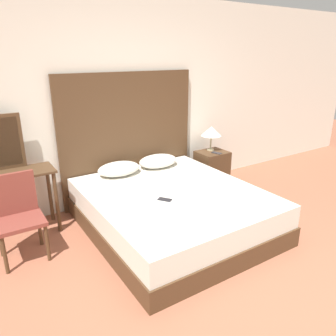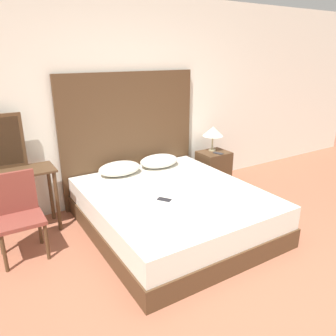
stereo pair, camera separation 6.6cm
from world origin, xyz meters
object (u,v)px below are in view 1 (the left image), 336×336
at_px(bed, 173,210).
at_px(table_lamp, 211,132).
at_px(nightstand, 212,169).
at_px(phone_on_nightstand, 217,153).
at_px(vanity_desk, 8,187).
at_px(phone_on_bed, 165,200).
at_px(chair, 18,212).

distance_m(bed, table_lamp, 1.65).
relative_size(nightstand, table_lamp, 1.48).
xyz_separation_m(nightstand, phone_on_nightstand, (0.00, -0.10, 0.28)).
distance_m(nightstand, vanity_desk, 2.87).
xyz_separation_m(nightstand, table_lamp, (0.02, 0.08, 0.57)).
relative_size(phone_on_bed, vanity_desk, 0.17).
height_order(nightstand, table_lamp, table_lamp).
bearing_deg(bed, nightstand, 32.08).
bearing_deg(phone_on_nightstand, nightstand, 90.00).
distance_m(table_lamp, chair, 2.93).
relative_size(phone_on_bed, table_lamp, 0.43).
height_order(phone_on_bed, chair, chair).
xyz_separation_m(vanity_desk, chair, (0.00, -0.44, -0.11)).
height_order(bed, phone_on_nightstand, phone_on_nightstand).
xyz_separation_m(phone_on_bed, chair, (-1.39, 0.54, 0.01)).
bearing_deg(phone_on_nightstand, bed, -151.20).
relative_size(bed, phone_on_nightstand, 12.98).
bearing_deg(bed, chair, 166.50).
distance_m(bed, chair, 1.67).
distance_m(nightstand, table_lamp, 0.58).
height_order(bed, table_lamp, table_lamp).
bearing_deg(chair, phone_on_bed, -21.11).
bearing_deg(vanity_desk, bed, -27.29).
distance_m(phone_on_bed, nightstand, 1.74).
bearing_deg(table_lamp, phone_on_nightstand, -97.34).
distance_m(phone_on_bed, chair, 1.49).
bearing_deg(vanity_desk, chair, -89.48).
bearing_deg(nightstand, table_lamp, 73.84).
xyz_separation_m(bed, phone_on_nightstand, (1.24, 0.68, 0.32)).
distance_m(table_lamp, phone_on_nightstand, 0.34).
distance_m(nightstand, phone_on_nightstand, 0.30).
xyz_separation_m(nightstand, chair, (-2.85, -0.39, 0.22)).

